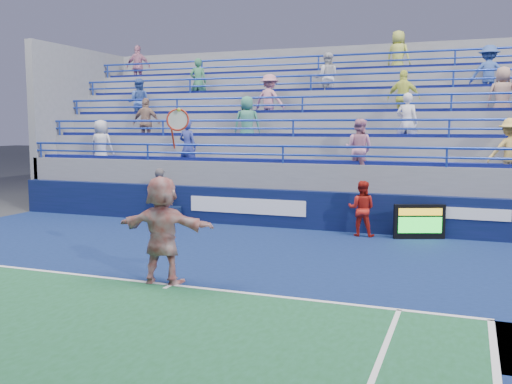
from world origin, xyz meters
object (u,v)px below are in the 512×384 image
at_px(serve_speed_board, 419,222).
at_px(tennis_player, 163,230).
at_px(ball_girl, 362,209).
at_px(line_judge, 161,195).
at_px(judge_chair, 174,213).

relative_size(serve_speed_board, tennis_player, 0.40).
height_order(serve_speed_board, tennis_player, tennis_player).
distance_m(serve_speed_board, ball_girl, 1.51).
bearing_deg(serve_speed_board, tennis_player, -124.49).
bearing_deg(tennis_player, ball_girl, 65.78).
height_order(serve_speed_board, line_judge, line_judge).
bearing_deg(serve_speed_board, ball_girl, -175.34).
relative_size(judge_chair, tennis_player, 0.27).
distance_m(serve_speed_board, line_judge, 7.64).
bearing_deg(tennis_player, judge_chair, 117.12).
xyz_separation_m(judge_chair, line_judge, (-0.39, -0.08, 0.55)).
distance_m(tennis_player, line_judge, 6.96).
distance_m(serve_speed_board, tennis_player, 7.30).
relative_size(judge_chair, line_judge, 0.53).
distance_m(judge_chair, ball_girl, 5.79).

